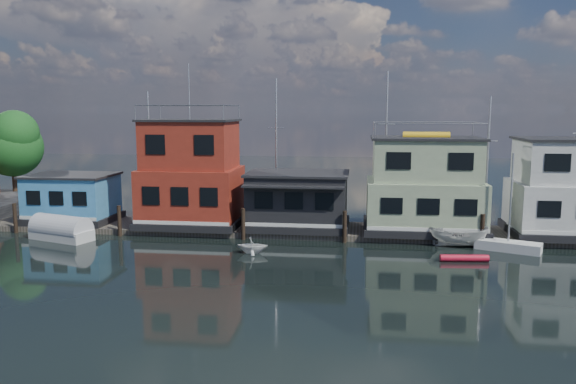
# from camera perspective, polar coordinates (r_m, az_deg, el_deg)

# --- Properties ---
(ground) EXTENTS (160.00, 160.00, 0.00)m
(ground) POSITION_cam_1_polar(r_m,az_deg,el_deg) (29.81, -0.64, -9.11)
(ground) COLOR black
(ground) RESTS_ON ground
(dock) EXTENTS (48.00, 5.00, 0.40)m
(dock) POSITION_cam_1_polar(r_m,az_deg,el_deg) (41.29, 1.70, -3.88)
(dock) COLOR #595147
(dock) RESTS_ON ground
(houseboat_blue) EXTENTS (6.40, 4.90, 3.66)m
(houseboat_blue) POSITION_cam_1_polar(r_m,az_deg,el_deg) (46.28, -21.06, -0.58)
(houseboat_blue) COLOR black
(houseboat_blue) RESTS_ON dock
(houseboat_red) EXTENTS (7.40, 5.90, 11.86)m
(houseboat_red) POSITION_cam_1_polar(r_m,az_deg,el_deg) (42.33, -9.81, 1.66)
(houseboat_red) COLOR black
(houseboat_red) RESTS_ON dock
(houseboat_dark) EXTENTS (7.40, 6.10, 4.06)m
(houseboat_dark) POSITION_cam_1_polar(r_m,az_deg,el_deg) (40.91, 1.01, -0.83)
(houseboat_dark) COLOR black
(houseboat_dark) RESTS_ON dock
(houseboat_green) EXTENTS (8.40, 5.90, 7.03)m
(houseboat_green) POSITION_cam_1_polar(r_m,az_deg,el_deg) (40.77, 13.69, 0.51)
(houseboat_green) COLOR black
(houseboat_green) RESTS_ON dock
(houseboat_white) EXTENTS (8.40, 5.90, 6.66)m
(houseboat_white) POSITION_cam_1_polar(r_m,az_deg,el_deg) (43.04, 27.04, 0.21)
(houseboat_white) COLOR black
(houseboat_white) RESTS_ON dock
(pilings) EXTENTS (42.28, 0.28, 2.20)m
(pilings) POSITION_cam_1_polar(r_m,az_deg,el_deg) (38.42, 0.79, -3.43)
(pilings) COLOR #2D2116
(pilings) RESTS_ON ground
(background_masts) EXTENTS (36.40, 0.16, 12.00)m
(background_masts) POSITION_cam_1_polar(r_m,az_deg,el_deg) (46.29, 8.36, 4.06)
(background_masts) COLOR silver
(background_masts) RESTS_ON ground
(tarp_runabout) EXTENTS (4.87, 3.14, 1.85)m
(tarp_runabout) POSITION_cam_1_polar(r_m,az_deg,el_deg) (42.04, -22.05, -3.60)
(tarp_runabout) COLOR silver
(tarp_runabout) RESTS_ON ground
(red_kayak) EXTENTS (2.88, 0.70, 0.42)m
(red_kayak) POSITION_cam_1_polar(r_m,az_deg,el_deg) (35.18, 17.48, -6.42)
(red_kayak) COLOR red
(red_kayak) RESTS_ON ground
(dinghy_white) EXTENTS (2.08, 1.83, 1.03)m
(dinghy_white) POSITION_cam_1_polar(r_m,az_deg,el_deg) (35.48, -3.65, -5.41)
(dinghy_white) COLOR white
(dinghy_white) RESTS_ON ground
(day_sailer) EXTENTS (4.16, 2.78, 6.26)m
(day_sailer) POSITION_cam_1_polar(r_m,az_deg,el_deg) (38.71, 21.45, -5.01)
(day_sailer) COLOR white
(day_sailer) RESTS_ON ground
(motorboat) EXTENTS (3.94, 1.93, 1.46)m
(motorboat) POSITION_cam_1_polar(r_m,az_deg,el_deg) (38.58, 16.94, -4.31)
(motorboat) COLOR silver
(motorboat) RESTS_ON ground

